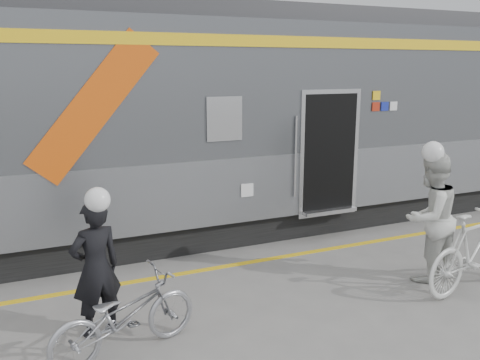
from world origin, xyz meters
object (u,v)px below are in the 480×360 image
bicycle_left (125,315)px  woman (430,217)px  bicycle_right (473,251)px  man (96,268)px

bicycle_left → woman: size_ratio=0.90×
bicycle_left → bicycle_right: (4.74, -0.32, 0.12)m
bicycle_left → bicycle_right: size_ratio=0.89×
man → bicycle_right: size_ratio=0.85×
bicycle_left → bicycle_right: bicycle_right is taller
man → woman: (4.64, -0.32, 0.13)m
man → woman: 4.66m
bicycle_left → woman: (4.44, 0.23, 0.49)m
woman → bicycle_right: woman is taller
woman → bicycle_left: bearing=-6.5°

